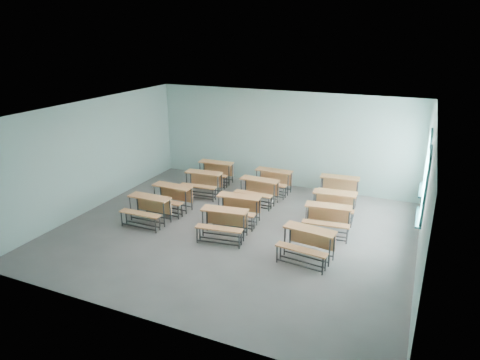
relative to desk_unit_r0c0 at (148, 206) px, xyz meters
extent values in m
cube|color=slate|center=(2.38, 0.48, -0.51)|extent=(9.00, 8.00, 0.02)
cube|color=silver|center=(2.38, 0.48, 2.71)|extent=(9.00, 8.00, 0.02)
cube|color=#A3CCC5|center=(2.38, 4.49, 1.10)|extent=(9.00, 0.02, 3.20)
cube|color=#A3CCC5|center=(2.38, -3.53, 1.10)|extent=(9.00, 0.02, 3.20)
cube|color=#A3CCC5|center=(-2.13, 0.48, 1.10)|extent=(0.02, 8.00, 3.20)
cube|color=#A3CCC5|center=(6.89, 0.48, 1.10)|extent=(0.02, 8.00, 3.20)
cube|color=#1C4D4F|center=(6.85, 3.28, 0.43)|extent=(0.06, 1.20, 0.06)
cube|color=#1C4D4F|center=(6.85, 3.28, 1.97)|extent=(0.06, 1.20, 0.06)
cube|color=#1C4D4F|center=(6.85, 2.71, 1.20)|extent=(0.06, 0.06, 1.60)
cube|color=#1C4D4F|center=(6.85, 3.85, 1.20)|extent=(0.06, 0.06, 1.60)
cube|color=#1C4D4F|center=(6.85, 3.28, 1.20)|extent=(0.04, 0.04, 1.48)
cube|color=#1C4D4F|center=(6.85, 3.28, 1.20)|extent=(0.04, 1.08, 0.04)
cube|color=#1C4D4F|center=(6.81, 3.28, 0.37)|extent=(0.14, 1.28, 0.04)
cube|color=white|center=(6.87, 3.28, 1.20)|extent=(0.01, 1.08, 1.48)
cube|color=#1C4D4F|center=(6.85, 1.28, 0.43)|extent=(0.06, 1.20, 0.06)
cube|color=#1C4D4F|center=(6.85, 1.28, 1.97)|extent=(0.06, 1.20, 0.06)
cube|color=#1C4D4F|center=(6.85, 0.71, 1.20)|extent=(0.06, 0.06, 1.60)
cube|color=#1C4D4F|center=(6.85, 1.85, 1.20)|extent=(0.06, 0.06, 1.60)
cube|color=#1C4D4F|center=(6.85, 1.28, 1.20)|extent=(0.04, 0.04, 1.48)
cube|color=#1C4D4F|center=(6.85, 1.28, 1.20)|extent=(0.04, 1.08, 0.04)
cube|color=#1C4D4F|center=(6.81, 1.28, 0.37)|extent=(0.14, 1.28, 0.04)
cube|color=white|center=(6.87, 1.28, 1.20)|extent=(0.01, 1.08, 1.48)
cube|color=#C47C46|center=(0.00, 0.11, 0.22)|extent=(1.19, 0.40, 0.04)
cube|color=#C47C46|center=(0.00, 0.29, -0.08)|extent=(1.13, 0.02, 0.41)
cylinder|color=#35383A|center=(-0.55, -0.05, -0.15)|extent=(0.04, 0.04, 0.70)
cylinder|color=#35383A|center=(0.55, -0.05, -0.15)|extent=(0.04, 0.04, 0.70)
cylinder|color=#35383A|center=(-0.55, 0.26, -0.15)|extent=(0.04, 0.04, 0.70)
cylinder|color=#35383A|center=(0.54, 0.27, -0.15)|extent=(0.04, 0.04, 0.70)
cube|color=#35383A|center=(0.00, -0.05, -0.40)|extent=(1.09, 0.03, 0.03)
cube|color=#35383A|center=(0.00, 0.27, -0.40)|extent=(1.09, 0.03, 0.03)
cube|color=#C47C46|center=(0.00, -0.37, -0.07)|extent=(1.19, 0.25, 0.03)
cylinder|color=#35383A|center=(-0.54, -0.46, -0.29)|extent=(0.04, 0.04, 0.41)
cylinder|color=#35383A|center=(0.55, -0.46, -0.29)|extent=(0.04, 0.04, 0.41)
cylinder|color=#35383A|center=(-0.54, -0.28, -0.29)|extent=(0.04, 0.04, 0.41)
cylinder|color=#35383A|center=(0.55, -0.27, -0.29)|extent=(0.04, 0.04, 0.41)
cube|color=#35383A|center=(0.00, -0.46, -0.42)|extent=(1.09, 0.03, 0.03)
cube|color=#35383A|center=(0.00, -0.27, -0.42)|extent=(1.09, 0.03, 0.03)
cube|color=#C47C46|center=(2.27, 0.13, 0.22)|extent=(1.23, 0.55, 0.04)
cube|color=#C47C46|center=(2.24, 0.32, -0.08)|extent=(1.12, 0.17, 0.41)
cylinder|color=#35383A|center=(1.75, -0.10, -0.15)|extent=(0.04, 0.04, 0.70)
cylinder|color=#35383A|center=(2.83, 0.05, -0.15)|extent=(0.04, 0.04, 0.70)
cylinder|color=#35383A|center=(1.71, 0.22, -0.15)|extent=(0.04, 0.04, 0.70)
cylinder|color=#35383A|center=(2.79, 0.37, -0.15)|extent=(0.04, 0.04, 0.70)
cube|color=#35383A|center=(2.29, -0.02, -0.40)|extent=(1.08, 0.18, 0.03)
cube|color=#35383A|center=(2.25, 0.29, -0.40)|extent=(1.08, 0.18, 0.03)
cube|color=#C47C46|center=(2.33, -0.34, -0.07)|extent=(1.21, 0.41, 0.03)
cylinder|color=#35383A|center=(1.81, -0.50, -0.29)|extent=(0.04, 0.04, 0.41)
cylinder|color=#35383A|center=(2.89, -0.36, -0.29)|extent=(0.04, 0.04, 0.41)
cylinder|color=#35383A|center=(1.78, -0.32, -0.29)|extent=(0.04, 0.04, 0.41)
cylinder|color=#35383A|center=(2.86, -0.17, -0.29)|extent=(0.04, 0.04, 0.41)
cube|color=#35383A|center=(2.35, -0.43, -0.42)|extent=(1.08, 0.18, 0.03)
cube|color=#35383A|center=(2.32, -0.24, -0.42)|extent=(1.08, 0.18, 0.03)
cube|color=#C47C46|center=(4.54, -0.10, 0.22)|extent=(1.23, 0.53, 0.04)
cube|color=#C47C46|center=(4.56, 0.09, -0.08)|extent=(1.13, 0.15, 0.41)
cylinder|color=#35383A|center=(3.98, -0.19, -0.15)|extent=(0.04, 0.04, 0.70)
cylinder|color=#35383A|center=(5.07, -0.32, -0.15)|extent=(0.04, 0.04, 0.70)
cylinder|color=#35383A|center=(4.02, 0.12, -0.15)|extent=(0.04, 0.04, 0.70)
cylinder|color=#35383A|center=(5.10, 0.00, -0.15)|extent=(0.04, 0.04, 0.70)
cube|color=#35383A|center=(4.53, -0.25, -0.40)|extent=(1.09, 0.15, 0.03)
cube|color=#35383A|center=(4.56, 0.06, -0.40)|extent=(1.09, 0.15, 0.03)
cube|color=#C47C46|center=(4.49, -0.57, -0.07)|extent=(1.21, 0.38, 0.03)
cylinder|color=#35383A|center=(3.94, -0.60, -0.29)|extent=(0.04, 0.04, 0.41)
cylinder|color=#35383A|center=(5.02, -0.72, -0.29)|extent=(0.04, 0.04, 0.41)
cylinder|color=#35383A|center=(3.96, -0.41, -0.29)|extent=(0.04, 0.04, 0.41)
cylinder|color=#35383A|center=(5.04, -0.54, -0.29)|extent=(0.04, 0.04, 0.41)
cube|color=#35383A|center=(4.48, -0.66, -0.42)|extent=(1.09, 0.15, 0.03)
cube|color=#35383A|center=(4.50, -0.48, -0.42)|extent=(1.09, 0.15, 0.03)
cube|color=#C47C46|center=(0.10, 1.11, 0.22)|extent=(1.20, 0.43, 0.04)
cube|color=#C47C46|center=(0.11, 1.29, -0.08)|extent=(1.13, 0.05, 0.41)
cylinder|color=#35383A|center=(-0.45, 0.96, -0.15)|extent=(0.04, 0.04, 0.70)
cylinder|color=#35383A|center=(0.64, 0.93, -0.15)|extent=(0.04, 0.04, 0.70)
cylinder|color=#35383A|center=(-0.44, 1.28, -0.15)|extent=(0.04, 0.04, 0.70)
cylinder|color=#35383A|center=(0.65, 1.25, -0.15)|extent=(0.04, 0.04, 0.70)
cube|color=#35383A|center=(0.10, 0.95, -0.40)|extent=(1.09, 0.06, 0.03)
cube|color=#35383A|center=(0.11, 1.27, -0.40)|extent=(1.09, 0.06, 0.03)
cube|color=#C47C46|center=(0.09, 0.63, -0.07)|extent=(1.20, 0.28, 0.03)
cylinder|color=#35383A|center=(-0.46, 0.55, -0.29)|extent=(0.04, 0.04, 0.41)
cylinder|color=#35383A|center=(0.63, 0.52, -0.29)|extent=(0.04, 0.04, 0.41)
cylinder|color=#35383A|center=(-0.45, 0.74, -0.29)|extent=(0.04, 0.04, 0.41)
cylinder|color=#35383A|center=(0.64, 0.71, -0.29)|extent=(0.04, 0.04, 0.41)
cube|color=#35383A|center=(0.09, 0.54, -0.42)|extent=(1.09, 0.06, 0.03)
cube|color=#35383A|center=(0.09, 0.73, -0.42)|extent=(1.09, 0.06, 0.03)
cube|color=#C47C46|center=(2.23, 1.15, 0.22)|extent=(1.22, 0.50, 0.04)
cube|color=#C47C46|center=(2.21, 1.33, -0.08)|extent=(1.13, 0.12, 0.41)
cylinder|color=#35383A|center=(1.70, 0.94, -0.15)|extent=(0.04, 0.04, 0.70)
cylinder|color=#35383A|center=(2.79, 1.04, -0.15)|extent=(0.04, 0.04, 0.70)
cylinder|color=#35383A|center=(1.67, 1.25, -0.15)|extent=(0.04, 0.04, 0.70)
cylinder|color=#35383A|center=(2.76, 1.35, -0.15)|extent=(0.04, 0.04, 0.70)
cube|color=#35383A|center=(2.24, 0.99, -0.40)|extent=(1.09, 0.13, 0.03)
cube|color=#35383A|center=(2.21, 1.30, -0.40)|extent=(1.09, 0.13, 0.03)
cube|color=#C47C46|center=(2.27, 0.67, -0.07)|extent=(1.21, 0.35, 0.03)
cylinder|color=#35383A|center=(1.74, 0.53, -0.29)|extent=(0.04, 0.04, 0.41)
cylinder|color=#35383A|center=(2.82, 0.63, -0.29)|extent=(0.04, 0.04, 0.41)
cylinder|color=#35383A|center=(1.72, 0.72, -0.29)|extent=(0.04, 0.04, 0.41)
cylinder|color=#35383A|center=(2.81, 0.82, -0.29)|extent=(0.04, 0.04, 0.41)
cube|color=#35383A|center=(2.28, 0.58, -0.42)|extent=(1.09, 0.13, 0.03)
cube|color=#35383A|center=(2.26, 0.77, -0.42)|extent=(1.09, 0.13, 0.03)
cube|color=#C47C46|center=(4.63, 1.45, 0.22)|extent=(1.22, 0.52, 0.04)
cube|color=#C47C46|center=(4.62, 1.63, -0.08)|extent=(1.13, 0.14, 0.41)
cylinder|color=#35383A|center=(4.11, 1.23, -0.15)|extent=(0.04, 0.04, 0.70)
cylinder|color=#35383A|center=(5.19, 1.34, -0.15)|extent=(0.04, 0.04, 0.70)
cylinder|color=#35383A|center=(4.08, 1.55, -0.15)|extent=(0.04, 0.04, 0.70)
cylinder|color=#35383A|center=(5.16, 1.66, -0.15)|extent=(0.04, 0.04, 0.70)
cube|color=#35383A|center=(4.65, 1.29, -0.40)|extent=(1.09, 0.14, 0.03)
cube|color=#35383A|center=(4.62, 1.60, -0.40)|extent=(1.09, 0.14, 0.03)
cube|color=#C47C46|center=(4.68, 0.97, -0.07)|extent=(1.21, 0.37, 0.03)
cylinder|color=#35383A|center=(4.15, 0.82, -0.29)|extent=(0.04, 0.04, 0.41)
cylinder|color=#35383A|center=(5.24, 0.94, -0.29)|extent=(0.04, 0.04, 0.41)
cylinder|color=#35383A|center=(4.13, 1.01, -0.29)|extent=(0.04, 0.04, 0.41)
cylinder|color=#35383A|center=(5.22, 1.12, -0.29)|extent=(0.04, 0.04, 0.41)
cube|color=#35383A|center=(4.69, 0.88, -0.42)|extent=(1.09, 0.14, 0.03)
cube|color=#35383A|center=(4.67, 1.07, -0.42)|extent=(1.09, 0.14, 0.03)
cube|color=#C47C46|center=(0.35, 2.59, 0.22)|extent=(1.22, 0.49, 0.04)
cube|color=#C47C46|center=(0.34, 2.77, -0.08)|extent=(1.13, 0.11, 0.41)
cylinder|color=#35383A|center=(-0.18, 2.39, -0.15)|extent=(0.04, 0.04, 0.70)
cylinder|color=#35383A|center=(0.91, 2.47, -0.15)|extent=(0.04, 0.04, 0.70)
cylinder|color=#35383A|center=(-0.20, 2.70, -0.15)|extent=(0.04, 0.04, 0.70)
cylinder|color=#35383A|center=(0.88, 2.79, -0.15)|extent=(0.04, 0.04, 0.70)
cube|color=#35383A|center=(0.37, 2.43, -0.40)|extent=(1.09, 0.12, 0.03)
cube|color=#35383A|center=(0.34, 2.75, -0.40)|extent=(1.09, 0.12, 0.03)
cube|color=#C47C46|center=(0.39, 2.11, -0.07)|extent=(1.21, 0.34, 0.03)
cylinder|color=#35383A|center=(-0.15, 1.98, -0.29)|extent=(0.04, 0.04, 0.41)
cylinder|color=#35383A|center=(0.94, 2.06, -0.29)|extent=(0.04, 0.04, 0.41)
cylinder|color=#35383A|center=(-0.16, 2.16, -0.29)|extent=(0.04, 0.04, 0.41)
cylinder|color=#35383A|center=(0.93, 2.25, -0.29)|extent=(0.04, 0.04, 0.41)
cube|color=#35383A|center=(0.40, 2.02, -0.42)|extent=(1.09, 0.12, 0.03)
cube|color=#35383A|center=(0.38, 2.21, -0.42)|extent=(1.09, 0.12, 0.03)
cube|color=#C47C46|center=(2.24, 2.66, 0.22)|extent=(1.20, 0.44, 0.04)
cube|color=#C47C46|center=(2.25, 2.85, -0.08)|extent=(1.13, 0.06, 0.41)
cylinder|color=#35383A|center=(1.69, 2.53, -0.15)|extent=(0.04, 0.04, 0.70)
cylinder|color=#35383A|center=(2.78, 2.48, -0.15)|extent=(0.04, 0.04, 0.70)
cylinder|color=#35383A|center=(1.70, 2.84, -0.15)|extent=(0.04, 0.04, 0.70)
cylinder|color=#35383A|center=(2.79, 2.80, -0.15)|extent=(0.04, 0.04, 0.70)
cube|color=#35383A|center=(2.24, 2.51, -0.40)|extent=(1.09, 0.07, 0.03)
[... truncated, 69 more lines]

